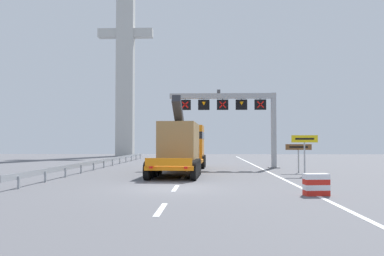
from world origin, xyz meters
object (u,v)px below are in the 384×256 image
crash_barrier_striped (316,185)px  overhead_lane_gantry (236,108)px  heavy_haul_truck_orange (183,145)px  bridge_pylon_distant (126,55)px  tourist_info_sign_brown (299,150)px  exit_sign_yellow (305,144)px

crash_barrier_striped → overhead_lane_gantry: bearing=96.4°
overhead_lane_gantry → heavy_haul_truck_orange: 6.72m
heavy_haul_truck_orange → bridge_pylon_distant: size_ratio=0.43×
overhead_lane_gantry → tourist_info_sign_brown: overhead_lane_gantry is taller
heavy_haul_truck_orange → tourist_info_sign_brown: size_ratio=6.83×
heavy_haul_truck_orange → crash_barrier_striped: bearing=-65.2°
heavy_haul_truck_orange → exit_sign_yellow: heavy_haul_truck_orange is taller
heavy_haul_truck_orange → crash_barrier_striped: size_ratio=13.45×
overhead_lane_gantry → heavy_haul_truck_orange: bearing=-136.9°
overhead_lane_gantry → bridge_pylon_distant: 36.32m
exit_sign_yellow → crash_barrier_striped: 10.26m
heavy_haul_truck_orange → bridge_pylon_distant: 39.33m
crash_barrier_striped → heavy_haul_truck_orange: bearing=114.8°
crash_barrier_striped → bridge_pylon_distant: 53.99m
overhead_lane_gantry → bridge_pylon_distant: size_ratio=0.29×
overhead_lane_gantry → exit_sign_yellow: bearing=-63.3°
bridge_pylon_distant → crash_barrier_striped: bearing=-69.6°
bridge_pylon_distant → heavy_haul_truck_orange: bearing=-71.4°
tourist_info_sign_brown → bridge_pylon_distant: (-20.04, 35.80, 15.05)m
exit_sign_yellow → crash_barrier_striped: bearing=-101.0°
tourist_info_sign_brown → overhead_lane_gantry: bearing=127.8°
bridge_pylon_distant → tourist_info_sign_brown: bearing=-60.8°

